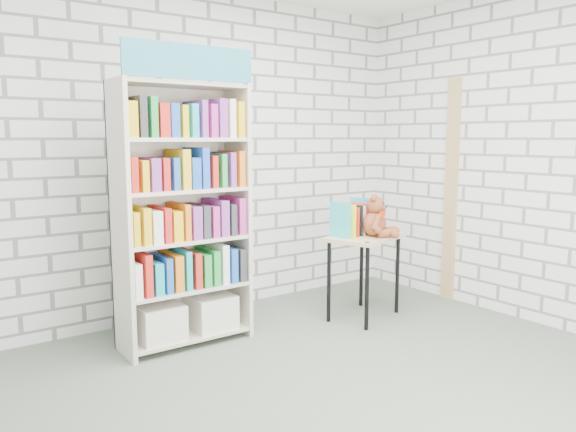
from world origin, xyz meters
TOP-DOWN VIEW (x-y plane):
  - ground at (0.00, 0.00)m, footprint 4.50×4.50m
  - room_shell at (0.00, 0.00)m, footprint 4.52×4.02m
  - bookshelf at (-0.36, 1.36)m, footprint 0.98×0.38m
  - display_table at (1.17, 1.01)m, footprint 0.78×0.65m
  - table_books at (1.14, 1.12)m, footprint 0.51×0.34m
  - teddy_bear at (1.22, 0.92)m, footprint 0.35×0.34m
  - door_trim at (2.23, 0.95)m, footprint 0.05×0.12m

SIDE VIEW (x-z plane):
  - ground at x=0.00m, z-range 0.00..0.00m
  - display_table at x=1.17m, z-range 0.26..0.98m
  - table_books at x=1.14m, z-range 0.72..1.00m
  - teddy_bear at x=1.22m, z-range 0.69..1.04m
  - bookshelf at x=-0.36m, z-range -0.10..2.09m
  - door_trim at x=2.23m, z-range 0.00..2.10m
  - room_shell at x=0.00m, z-range 0.38..3.19m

